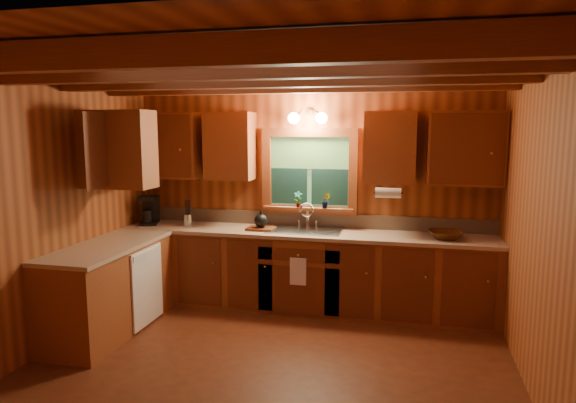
{
  "coord_description": "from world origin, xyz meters",
  "views": [
    {
      "loc": [
        1.15,
        -4.0,
        2.07
      ],
      "look_at": [
        0.0,
        0.8,
        1.35
      ],
      "focal_mm": 32.21,
      "sensor_mm": 36.0,
      "label": 1
    }
  ],
  "objects_px": {
    "coffee_maker": "(149,210)",
    "cutting_board": "(261,229)",
    "sink": "(304,235)",
    "wicker_basket": "(445,235)"
  },
  "relations": [
    {
      "from": "coffee_maker",
      "to": "cutting_board",
      "type": "height_order",
      "value": "coffee_maker"
    },
    {
      "from": "sink",
      "to": "wicker_basket",
      "type": "height_order",
      "value": "sink"
    },
    {
      "from": "wicker_basket",
      "to": "cutting_board",
      "type": "bearing_deg",
      "value": 179.76
    },
    {
      "from": "sink",
      "to": "cutting_board",
      "type": "bearing_deg",
      "value": -173.75
    },
    {
      "from": "cutting_board",
      "to": "wicker_basket",
      "type": "height_order",
      "value": "wicker_basket"
    },
    {
      "from": "sink",
      "to": "coffee_maker",
      "type": "xyz_separation_m",
      "value": [
        -1.9,
        -0.04,
        0.22
      ]
    },
    {
      "from": "sink",
      "to": "wicker_basket",
      "type": "relative_size",
      "value": 2.36
    },
    {
      "from": "sink",
      "to": "wicker_basket",
      "type": "bearing_deg",
      "value": -2.36
    },
    {
      "from": "coffee_maker",
      "to": "wicker_basket",
      "type": "distance_m",
      "value": 3.42
    },
    {
      "from": "sink",
      "to": "coffee_maker",
      "type": "relative_size",
      "value": 2.36
    }
  ]
}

